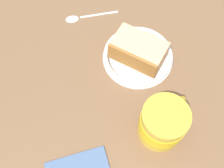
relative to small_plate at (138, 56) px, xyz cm
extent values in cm
cube|color=brown|center=(3.48, -5.02, -2.04)|extent=(116.81, 116.81, 2.42)
cylinder|color=white|center=(0.00, 0.00, -0.43)|extent=(14.49, 14.49, 0.81)
torus|color=white|center=(0.00, 0.00, 0.41)|extent=(14.21, 14.21, 0.88)
cube|color=#9E662D|center=(0.00, 0.00, 0.27)|extent=(11.69, 9.32, 0.60)
cube|color=#EAB27F|center=(0.00, 0.00, 2.66)|extent=(11.69, 9.32, 4.18)
cube|color=#9E662D|center=(1.25, -2.89, 2.66)|extent=(9.66, 4.64, 4.18)
cylinder|color=gold|center=(14.34, -6.98, 3.49)|extent=(7.81, 7.81, 8.65)
cylinder|color=yellow|center=(14.34, -6.98, 3.76)|extent=(7.97, 7.97, 3.46)
cylinder|color=#47230F|center=(14.34, -6.98, 6.85)|extent=(6.88, 6.88, 0.40)
torus|color=gold|center=(13.61, -3.14, 3.49)|extent=(2.01, 5.04, 4.92)
ellipsoid|color=silver|center=(-16.84, -4.68, -0.44)|extent=(3.13, 3.58, 0.80)
cylinder|color=silver|center=(-14.21, 0.56, -0.59)|extent=(4.35, 8.03, 0.50)
camera|label=1|loc=(21.01, -22.94, 49.00)|focal=44.94mm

